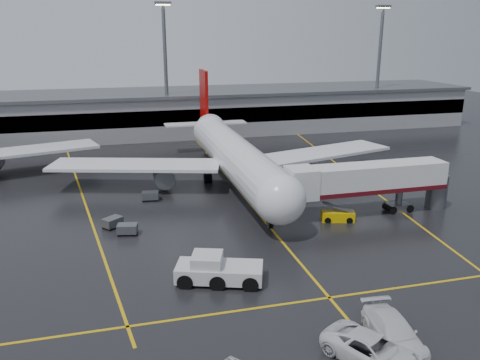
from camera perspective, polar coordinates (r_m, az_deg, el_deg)
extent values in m
plane|color=black|center=(58.84, 1.39, -3.05)|extent=(220.00, 220.00, 0.00)
cube|color=gold|center=(58.84, 1.39, -3.04)|extent=(0.25, 90.00, 0.02)
cube|color=gold|center=(40.08, 10.38, -13.34)|extent=(60.00, 0.25, 0.02)
cube|color=gold|center=(66.38, -17.96, -1.55)|extent=(9.99, 69.35, 0.02)
cube|color=gold|center=(74.20, 12.68, 0.77)|extent=(7.57, 69.64, 0.02)
cube|color=gray|center=(103.57, -6.04, 7.82)|extent=(120.00, 18.00, 8.00)
cube|color=black|center=(94.91, -5.21, 7.33)|extent=(120.00, 0.40, 3.00)
cube|color=#595B60|center=(102.99, -6.11, 10.18)|extent=(122.00, 19.00, 0.60)
cylinder|color=#595B60|center=(96.02, -8.64, 12.13)|extent=(0.70, 0.70, 25.00)
cube|color=#595B60|center=(95.88, -8.99, 19.72)|extent=(3.00, 1.20, 0.50)
cube|color=#FFE5B2|center=(95.86, -8.98, 19.54)|extent=(2.60, 0.90, 0.20)
cylinder|color=#595B60|center=(110.39, 15.83, 12.28)|extent=(0.70, 0.70, 25.00)
cube|color=#595B60|center=(110.27, 16.38, 18.86)|extent=(3.00, 1.20, 0.50)
cube|color=#FFE5B2|center=(110.26, 16.36, 18.71)|extent=(2.60, 0.90, 0.20)
cylinder|color=silver|center=(65.02, -0.54, 2.76)|extent=(5.20, 36.00, 5.20)
sphere|color=silver|center=(48.47, 4.70, -2.24)|extent=(5.20, 5.20, 5.20)
cone|color=silver|center=(84.96, -4.05, 6.46)|extent=(4.94, 8.00, 4.94)
cube|color=#940503|center=(85.20, -4.24, 9.82)|extent=(0.50, 5.50, 8.50)
cube|color=silver|center=(84.92, -4.05, 6.59)|extent=(14.00, 3.00, 0.25)
cube|color=silver|center=(65.33, -12.10, 1.72)|extent=(22.80, 11.83, 0.40)
cube|color=silver|center=(71.22, 9.27, 3.12)|extent=(22.80, 11.83, 0.40)
cylinder|color=#595B60|center=(64.97, -8.90, 0.53)|extent=(2.60, 4.50, 2.60)
cylinder|color=#595B60|center=(69.34, 6.90, 1.65)|extent=(2.60, 4.50, 2.60)
cylinder|color=#595B60|center=(52.23, 3.53, -4.52)|extent=(0.56, 0.56, 2.00)
cylinder|color=#595B60|center=(68.01, -3.77, 0.56)|extent=(0.56, 0.56, 2.00)
cylinder|color=#595B60|center=(69.45, 1.42, 0.93)|extent=(0.56, 0.56, 2.00)
cylinder|color=black|center=(52.43, 3.52, -5.08)|extent=(0.40, 1.10, 1.10)
cylinder|color=black|center=(68.13, -3.76, 0.20)|extent=(1.00, 1.40, 1.40)
cylinder|color=black|center=(69.57, 1.42, 0.58)|extent=(1.00, 1.40, 1.40)
cube|color=silver|center=(78.14, -24.39, 3.03)|extent=(22.80, 11.83, 0.40)
cube|color=silver|center=(56.74, 14.87, 0.30)|extent=(18.00, 3.20, 3.00)
cube|color=#4B0A11|center=(57.11, 14.77, -0.95)|extent=(18.00, 3.30, 0.50)
cube|color=silver|center=(53.26, 7.15, -0.33)|extent=(3.00, 3.40, 3.30)
cylinder|color=#595B60|center=(59.61, 18.02, -2.10)|extent=(0.80, 0.80, 3.00)
cube|color=#595B60|center=(59.94, 17.93, -3.05)|extent=(2.60, 1.60, 0.90)
cylinder|color=#595B60|center=(62.25, 21.95, -1.24)|extent=(2.40, 2.40, 4.00)
cylinder|color=black|center=(59.37, 17.03, -3.16)|extent=(0.90, 1.80, 0.90)
cylinder|color=black|center=(60.53, 18.81, -2.95)|extent=(0.90, 1.80, 0.90)
cube|color=silver|center=(41.33, -2.42, -10.64)|extent=(7.69, 5.04, 1.23)
cube|color=silver|center=(41.00, -3.87, -9.31)|extent=(3.12, 3.12, 1.02)
cube|color=black|center=(41.00, -3.87, -9.31)|extent=(2.81, 2.81, 0.92)
cylinder|color=black|center=(41.87, -6.09, -10.90)|extent=(2.26, 3.33, 1.33)
cylinder|color=black|center=(41.50, -2.41, -11.08)|extent=(2.26, 3.33, 1.33)
cylinder|color=black|center=(41.29, 1.32, -11.22)|extent=(2.26, 3.33, 1.33)
cube|color=#D9AC03|center=(55.20, 11.32, -4.15)|extent=(3.83, 2.39, 1.09)
cube|color=#595B60|center=(54.84, 11.38, -3.13)|extent=(3.54, 1.78, 1.24)
cylinder|color=black|center=(55.08, 10.08, -4.40)|extent=(1.12, 1.81, 0.69)
cylinder|color=black|center=(55.51, 12.51, -4.37)|extent=(1.12, 1.81, 0.69)
imported|color=silver|center=(33.37, 15.23, -18.65)|extent=(5.90, 7.19, 1.82)
imported|color=silver|center=(35.47, 17.50, -16.53)|extent=(3.12, 6.51, 1.83)
cube|color=#595B60|center=(51.83, -13.00, -5.53)|extent=(2.23, 1.69, 0.90)
cylinder|color=black|center=(51.71, -13.93, -6.22)|extent=(0.40, 0.20, 0.40)
cylinder|color=black|center=(51.41, -12.18, -6.23)|extent=(0.40, 0.20, 0.40)
cylinder|color=black|center=(52.61, -13.73, -5.80)|extent=(0.40, 0.20, 0.40)
cylinder|color=black|center=(52.32, -12.00, -5.81)|extent=(0.40, 0.20, 0.40)
cube|color=#595B60|center=(54.02, -14.64, -4.73)|extent=(2.37, 2.27, 0.90)
cylinder|color=black|center=(53.36, -14.92, -5.56)|extent=(0.40, 0.20, 0.40)
cylinder|color=black|center=(54.29, -13.62, -5.07)|extent=(0.40, 0.20, 0.40)
cylinder|color=black|center=(54.10, -15.59, -5.31)|extent=(0.40, 0.20, 0.40)
cylinder|color=black|center=(55.02, -14.30, -4.83)|extent=(0.40, 0.20, 0.40)
cube|color=#595B60|center=(61.60, -10.42, -1.77)|extent=(2.13, 1.51, 0.90)
cylinder|color=black|center=(61.31, -11.16, -2.36)|extent=(0.40, 0.20, 0.40)
cylinder|color=black|center=(61.25, -9.66, -2.30)|extent=(0.40, 0.20, 0.40)
cylinder|color=black|center=(62.26, -11.12, -2.06)|extent=(0.40, 0.20, 0.40)
cylinder|color=black|center=(62.19, -9.65, -2.00)|extent=(0.40, 0.20, 0.40)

